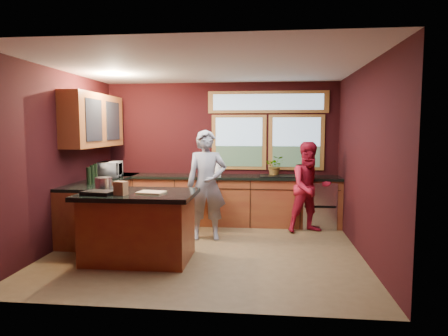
% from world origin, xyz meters
% --- Properties ---
extents(floor, '(4.50, 4.50, 0.00)m').
position_xyz_m(floor, '(0.00, 0.00, 0.00)').
color(floor, brown).
rests_on(floor, ground).
extents(room_shell, '(4.52, 4.02, 2.71)m').
position_xyz_m(room_shell, '(-0.60, 0.32, 1.80)').
color(room_shell, black).
rests_on(room_shell, ground).
extents(back_counter, '(4.50, 0.64, 0.93)m').
position_xyz_m(back_counter, '(0.20, 1.70, 0.46)').
color(back_counter, maroon).
rests_on(back_counter, floor).
extents(left_counter, '(0.64, 2.30, 0.93)m').
position_xyz_m(left_counter, '(-1.95, 0.85, 0.47)').
color(left_counter, maroon).
rests_on(left_counter, floor).
extents(island, '(1.55, 1.05, 0.95)m').
position_xyz_m(island, '(-0.86, -0.51, 0.48)').
color(island, maroon).
rests_on(island, floor).
extents(person_grey, '(0.72, 0.53, 1.79)m').
position_xyz_m(person_grey, '(-0.08, 0.63, 0.90)').
color(person_grey, slate).
rests_on(person_grey, floor).
extents(person_red, '(0.93, 0.83, 1.59)m').
position_xyz_m(person_red, '(1.65, 1.25, 0.79)').
color(person_red, maroon).
rests_on(person_red, floor).
extents(microwave, '(0.44, 0.57, 0.29)m').
position_xyz_m(microwave, '(-1.92, 1.15, 1.07)').
color(microwave, '#999999').
rests_on(microwave, left_counter).
extents(potted_plant, '(0.34, 0.29, 0.38)m').
position_xyz_m(potted_plant, '(1.05, 1.75, 1.12)').
color(potted_plant, '#999999').
rests_on(potted_plant, back_counter).
extents(paper_towel, '(0.12, 0.12, 0.28)m').
position_xyz_m(paper_towel, '(-0.03, 1.70, 1.07)').
color(paper_towel, white).
rests_on(paper_towel, back_counter).
extents(cutting_board, '(0.38, 0.30, 0.02)m').
position_xyz_m(cutting_board, '(-0.66, -0.56, 0.95)').
color(cutting_board, tan).
rests_on(cutting_board, island).
extents(stock_pot, '(0.24, 0.24, 0.18)m').
position_xyz_m(stock_pot, '(-1.41, -0.36, 1.03)').
color(stock_pot, silver).
rests_on(stock_pot, island).
extents(paper_bag, '(0.18, 0.16, 0.18)m').
position_xyz_m(paper_bag, '(-1.01, -0.76, 1.03)').
color(paper_bag, brown).
rests_on(paper_bag, island).
extents(black_tray, '(0.44, 0.34, 0.05)m').
position_xyz_m(black_tray, '(-1.31, -0.76, 0.97)').
color(black_tray, black).
rests_on(black_tray, island).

